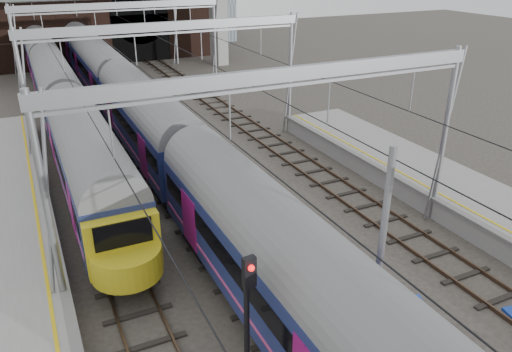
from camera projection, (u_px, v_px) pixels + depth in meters
tracks at (216, 191)px, 26.19m from camera, size 14.40×80.00×0.22m
overhead_line at (172, 46)px, 28.86m from camera, size 16.80×80.00×8.00m
retaining_wall at (106, 23)px, 55.41m from camera, size 28.00×2.75×9.00m
overbridge at (99, 0)px, 48.78m from camera, size 28.00×3.00×9.25m
train_main at (119, 90)px, 35.65m from camera, size 2.79×64.59×4.81m
train_second at (48, 68)px, 42.82m from camera, size 2.69×62.24×4.67m
signal_near_left at (248, 312)px, 12.88m from camera, size 0.35×0.46×4.72m
equip_cover_b at (409, 302)px, 17.85m from camera, size 1.14×1.01×0.11m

